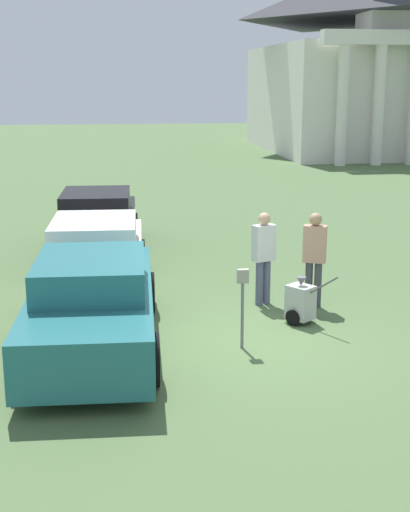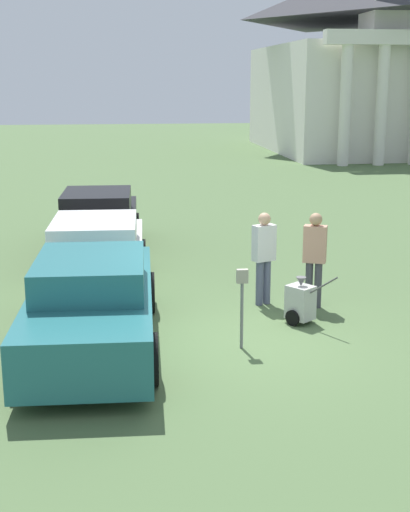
{
  "view_description": "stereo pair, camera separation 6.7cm",
  "coord_description": "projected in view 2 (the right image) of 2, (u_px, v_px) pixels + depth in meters",
  "views": [
    {
      "loc": [
        -2.06,
        -10.84,
        4.18
      ],
      "look_at": [
        -0.38,
        1.49,
        1.1
      ],
      "focal_mm": 50.0,
      "sensor_mm": 36.0,
      "label": 1
    },
    {
      "loc": [
        -1.99,
        -10.85,
        4.18
      ],
      "look_at": [
        -0.38,
        1.49,
        1.1
      ],
      "focal_mm": 50.0,
      "sensor_mm": 36.0,
      "label": 2
    }
  ],
  "objects": [
    {
      "name": "person_worker",
      "position": [
        264.0,
        252.0,
        13.43
      ],
      "size": [
        0.47,
        0.36,
        1.78
      ],
      "rotation": [
        0.0,
        0.0,
        3.52
      ],
      "color": "#515670",
      "rests_on": "ground_plane"
    },
    {
      "name": "person_supervisor",
      "position": [
        315.0,
        254.0,
        13.25
      ],
      "size": [
        0.47,
        0.37,
        1.81
      ],
      "rotation": [
        0.0,
        0.0,
        2.74
      ],
      "color": "#3F3F47",
      "rests_on": "ground_plane"
    },
    {
      "name": "church",
      "position": [
        354.0,
        50.0,
        41.59
      ],
      "size": [
        9.49,
        15.37,
        25.19
      ],
      "color": "silver",
      "rests_on": "ground_plane"
    },
    {
      "name": "parked_car_white",
      "position": [
        96.0,
        256.0,
        14.51
      ],
      "size": [
        2.19,
        5.26,
        1.49
      ],
      "rotation": [
        0.0,
        0.0,
        -0.05
      ],
      "color": "silver",
      "rests_on": "ground_plane"
    },
    {
      "name": "parked_car_black",
      "position": [
        98.0,
        224.0,
        17.5
      ],
      "size": [
        2.14,
        5.07,
        1.57
      ],
      "rotation": [
        0.0,
        0.0,
        -0.05
      ],
      "color": "black",
      "rests_on": "ground_plane"
    },
    {
      "name": "ground_plane",
      "position": [
        239.0,
        342.0,
        11.7
      ],
      "size": [
        120.0,
        120.0,
        0.0
      ],
      "primitive_type": "plane",
      "color": "#4C663D"
    },
    {
      "name": "equipment_cart",
      "position": [
        300.0,
        302.0,
        12.51
      ],
      "size": [
        0.74,
        0.91,
        1.0
      ],
      "rotation": [
        0.0,
        0.0,
        0.64
      ],
      "color": "#B2B2AD",
      "rests_on": "ground_plane"
    },
    {
      "name": "parked_car_teal",
      "position": [
        93.0,
        303.0,
        11.35
      ],
      "size": [
        2.2,
        5.31,
        1.52
      ],
      "rotation": [
        0.0,
        0.0,
        -0.05
      ],
      "color": "#23666B",
      "rests_on": "ground_plane"
    },
    {
      "name": "parking_meter",
      "position": [
        242.0,
        293.0,
        11.21
      ],
      "size": [
        0.18,
        0.09,
        1.31
      ],
      "color": "slate",
      "rests_on": "ground_plane"
    }
  ]
}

